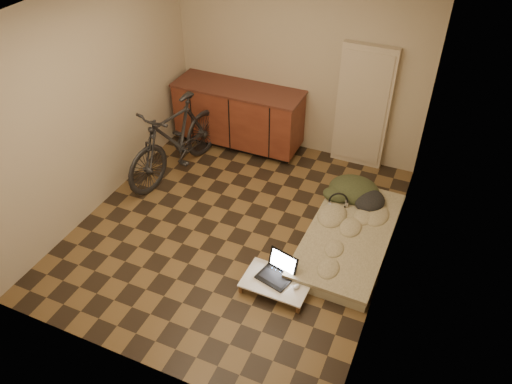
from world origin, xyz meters
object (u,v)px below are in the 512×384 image
at_px(lap_desk, 276,282).
at_px(laptop, 277,272).
at_px(futon, 349,237).
at_px(bicycle, 175,135).

height_order(lap_desk, laptop, laptop).
relative_size(futon, lap_desk, 2.71).
height_order(bicycle, laptop, bicycle).
height_order(futon, laptop, laptop).
relative_size(bicycle, futon, 0.96).
relative_size(lap_desk, laptop, 1.71).
xyz_separation_m(bicycle, lap_desk, (2.00, -1.41, -0.48)).
bearing_deg(bicycle, futon, 1.22).
height_order(bicycle, lap_desk, bicycle).
xyz_separation_m(bicycle, laptop, (1.98, -1.33, -0.42)).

